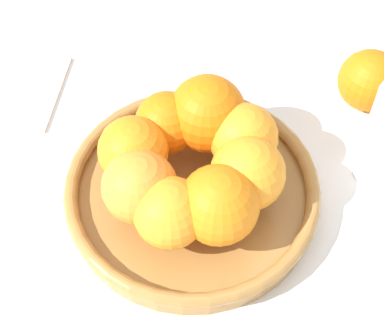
% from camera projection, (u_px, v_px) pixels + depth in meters
% --- Properties ---
extents(ground_plane, '(4.00, 4.00, 0.00)m').
position_uv_depth(ground_plane, '(192.00, 201.00, 0.69)').
color(ground_plane, white).
extents(fruit_bowl, '(0.27, 0.27, 0.03)m').
position_uv_depth(fruit_bowl, '(192.00, 192.00, 0.68)').
color(fruit_bowl, '#A57238').
rests_on(fruit_bowl, ground_plane).
extents(orange_pile, '(0.19, 0.19, 0.08)m').
position_uv_depth(orange_pile, '(194.00, 161.00, 0.63)').
color(orange_pile, orange).
rests_on(orange_pile, fruit_bowl).
extents(stray_orange, '(0.07, 0.07, 0.07)m').
position_uv_depth(stray_orange, '(369.00, 80.00, 0.74)').
color(stray_orange, orange).
rests_on(stray_orange, ground_plane).
extents(napkin_folded, '(0.16, 0.16, 0.01)m').
position_uv_depth(napkin_folded, '(10.00, 87.00, 0.78)').
color(napkin_folded, beige).
rests_on(napkin_folded, ground_plane).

